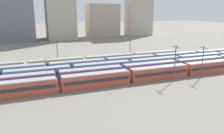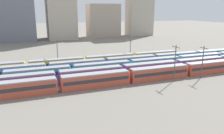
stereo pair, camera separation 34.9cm
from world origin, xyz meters
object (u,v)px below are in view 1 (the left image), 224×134
at_px(train_track_3, 131,62).
at_px(catenary_pole_2, 203,60).
at_px(train_track_0, 186,70).
at_px(catenary_pole_1, 130,49).
at_px(catenary_pole_0, 175,61).
at_px(train_track_4, 85,62).
at_px(train_track_2, 178,61).
at_px(train_track_1, 176,66).
at_px(catenary_pole_3, 57,53).

distance_m(train_track_3, catenary_pole_2, 23.62).
bearing_deg(train_track_0, catenary_pole_2, -48.00).
relative_size(catenary_pole_1, catenary_pole_2, 0.91).
bearing_deg(train_track_0, train_track_3, 124.80).
bearing_deg(catenary_pole_0, catenary_pole_2, -0.11).
bearing_deg(train_track_4, train_track_2, -18.30).
distance_m(train_track_1, train_track_4, 30.76).
relative_size(train_track_3, catenary_pole_0, 9.11).
bearing_deg(catenary_pole_3, train_track_0, -34.34).
bearing_deg(train_track_3, train_track_0, -55.20).
distance_m(train_track_1, catenary_pole_2, 9.51).
bearing_deg(train_track_3, train_track_2, -17.97).
distance_m(train_track_4, catenary_pole_0, 31.26).
height_order(train_track_2, catenary_pole_0, catenary_pole_0).
height_order(train_track_2, train_track_3, same).
bearing_deg(train_track_2, catenary_pole_1, 132.92).
height_order(train_track_3, catenary_pole_1, catenary_pole_1).
relative_size(train_track_3, catenary_pole_3, 9.87).
distance_m(train_track_0, train_track_3, 19.00).
xyz_separation_m(train_track_4, catenary_pole_1, (18.87, 3.13, 2.93)).
height_order(train_track_4, catenary_pole_0, catenary_pole_0).
xyz_separation_m(train_track_1, catenary_pole_3, (-35.24, 18.69, 3.38)).
bearing_deg(train_track_3, catenary_pole_1, 67.45).
xyz_separation_m(train_track_0, catenary_pole_0, (-6.65, -3.26, 3.79)).
distance_m(train_track_2, catenary_pole_1, 18.70).
distance_m(train_track_3, train_track_4, 16.26).
bearing_deg(train_track_3, train_track_1, -43.13).
bearing_deg(catenary_pole_3, train_track_3, -18.97).
xyz_separation_m(train_track_4, catenary_pole_2, (29.20, -24.08, 3.38)).
bearing_deg(train_track_4, train_track_3, -18.65).
height_order(train_track_2, catenary_pole_1, catenary_pole_1).
height_order(train_track_0, train_track_3, same).
bearing_deg(catenary_pole_1, catenary_pole_0, -88.46).
distance_m(catenary_pole_0, catenary_pole_3, 39.24).
bearing_deg(train_track_2, train_track_4, 161.70).
bearing_deg(train_track_4, train_track_1, -30.48).
xyz_separation_m(train_track_2, catenary_pole_2, (-2.24, -13.68, 3.38)).
relative_size(catenary_pole_0, catenary_pole_2, 1.08).
xyz_separation_m(train_track_1, catenary_pole_1, (-7.64, 18.73, 2.93)).
xyz_separation_m(train_track_2, catenary_pole_0, (-11.85, -13.66, 3.79)).
relative_size(train_track_3, catenary_pole_1, 10.87).
xyz_separation_m(train_track_2, train_track_3, (-16.03, 5.20, 0.00)).
bearing_deg(train_track_1, catenary_pole_2, -72.39).
bearing_deg(train_track_4, catenary_pole_1, 9.41).
bearing_deg(catenary_pole_2, catenary_pole_3, 144.38).
distance_m(train_track_3, catenary_pole_3, 25.74).
bearing_deg(catenary_pole_3, train_track_2, -18.57).
height_order(catenary_pole_0, catenary_pole_2, catenary_pole_0).
height_order(train_track_1, catenary_pole_0, catenary_pole_0).
relative_size(train_track_0, catenary_pole_0, 10.95).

